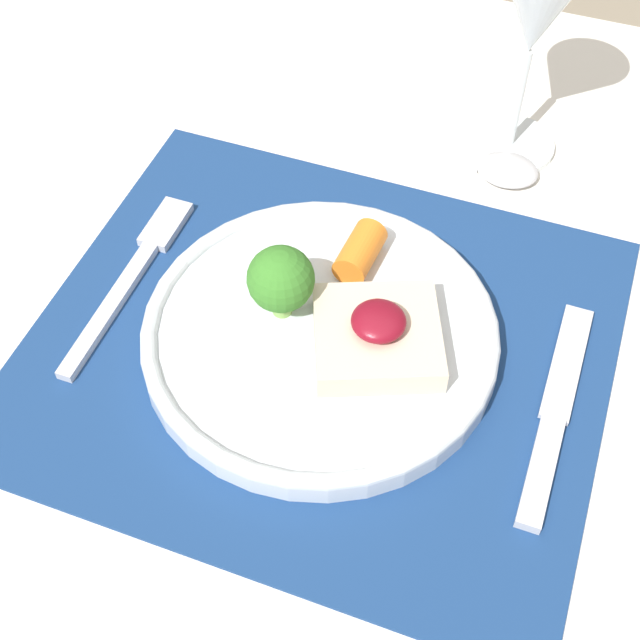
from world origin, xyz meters
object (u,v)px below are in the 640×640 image
at_px(fork, 135,270).
at_px(spoon, 487,166).
at_px(wine_glass_near, 537,12).
at_px(dinner_plate, 323,324).
at_px(knife, 552,424).

height_order(fork, spoon, spoon).
distance_m(fork, spoon, 0.30).
bearing_deg(fork, wine_glass_near, 48.31).
bearing_deg(spoon, wine_glass_near, 72.19).
bearing_deg(fork, dinner_plate, -1.16).
xyz_separation_m(knife, spoon, (-0.10, 0.23, 0.00)).
bearing_deg(dinner_plate, wine_glass_near, 72.72).
height_order(knife, wine_glass_near, wine_glass_near).
height_order(fork, knife, knife).
bearing_deg(knife, dinner_plate, 173.78).
relative_size(dinner_plate, fork, 1.37).
relative_size(dinner_plate, wine_glass_near, 1.36).
bearing_deg(spoon, fork, -139.14).
relative_size(fork, wine_glass_near, 0.99).
bearing_deg(wine_glass_near, spoon, -105.80).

